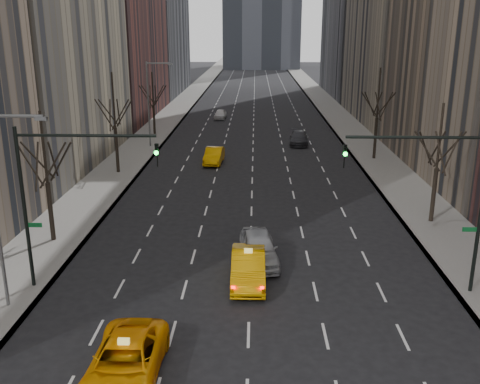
{
  "coord_description": "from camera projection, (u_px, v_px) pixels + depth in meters",
  "views": [
    {
      "loc": [
        0.21,
        -11.88,
        12.44
      ],
      "look_at": [
        -0.62,
        17.23,
        3.5
      ],
      "focal_mm": 40.0,
      "sensor_mm": 36.0,
      "label": 1
    }
  ],
  "objects": [
    {
      "name": "tree_lw_c",
      "position": [
        115.0,
        129.0,
        46.65
      ],
      "size": [
        3.36,
        3.5,
        8.74
      ],
      "color": "black",
      "rests_on": "ground"
    },
    {
      "name": "taxi_sedan",
      "position": [
        248.0,
        267.0,
        27.17
      ],
      "size": [
        1.74,
        4.89,
        1.6
      ],
      "primitive_type": "imported",
      "rotation": [
        0.0,
        0.0,
        0.01
      ],
      "color": "#DC9604",
      "rests_on": "ground"
    },
    {
      "name": "far_taxi",
      "position": [
        214.0,
        156.0,
        51.22
      ],
      "size": [
        1.85,
        4.64,
        1.5
      ],
      "primitive_type": "imported",
      "rotation": [
        0.0,
        0.0,
        -0.06
      ],
      "color": "#F7A705",
      "rests_on": "ground"
    },
    {
      "name": "sidewalk_right",
      "position": [
        334.0,
        113.0,
        81.55
      ],
      "size": [
        4.5,
        320.0,
        0.15
      ],
      "primitive_type": "cube",
      "color": "slate",
      "rests_on": "ground"
    },
    {
      "name": "sidewalk_left",
      "position": [
        174.0,
        112.0,
        82.22
      ],
      "size": [
        4.5,
        320.0,
        0.15
      ],
      "primitive_type": "cube",
      "color": "slate",
      "rests_on": "ground"
    },
    {
      "name": "tree_lw_b",
      "position": [
        48.0,
        183.0,
        31.45
      ],
      "size": [
        3.36,
        3.5,
        7.82
      ],
      "color": "black",
      "rests_on": "ground"
    },
    {
      "name": "far_suv_grey",
      "position": [
        299.0,
        138.0,
        59.65
      ],
      "size": [
        2.35,
        5.05,
        1.43
      ],
      "primitive_type": "imported",
      "rotation": [
        0.0,
        0.0,
        -0.07
      ],
      "color": "#303035",
      "rests_on": "ground"
    },
    {
      "name": "traffic_mast_left",
      "position": [
        57.0,
        183.0,
        25.12
      ],
      "size": [
        6.69,
        0.39,
        8.0
      ],
      "color": "black",
      "rests_on": "ground"
    },
    {
      "name": "streetlight_far",
      "position": [
        151.0,
        95.0,
        56.66
      ],
      "size": [
        2.83,
        0.22,
        9.0
      ],
      "color": "slate",
      "rests_on": "ground"
    },
    {
      "name": "traffic_mast_right",
      "position": [
        447.0,
        186.0,
        24.62
      ],
      "size": [
        6.69,
        0.39,
        8.0
      ],
      "color": "black",
      "rests_on": "ground"
    },
    {
      "name": "far_car_white",
      "position": [
        220.0,
        114.0,
        76.46
      ],
      "size": [
        1.77,
        4.0,
        1.34
      ],
      "primitive_type": "imported",
      "rotation": [
        0.0,
        0.0,
        -0.05
      ],
      "color": "white",
      "rests_on": "ground"
    },
    {
      "name": "streetlight_near",
      "position": [
        1.0,
        192.0,
        23.22
      ],
      "size": [
        2.83,
        0.22,
        9.0
      ],
      "color": "slate",
      "rests_on": "ground"
    },
    {
      "name": "silver_sedan_ahead",
      "position": [
        258.0,
        248.0,
        29.5
      ],
      "size": [
        2.47,
        5.07,
        1.67
      ],
      "primitive_type": "imported",
      "rotation": [
        0.0,
        0.0,
        0.1
      ],
      "color": "#9A9DA2",
      "rests_on": "ground"
    },
    {
      "name": "taxi_suv",
      "position": [
        125.0,
        362.0,
        19.51
      ],
      "size": [
        2.55,
        5.51,
        1.53
      ],
      "primitive_type": "imported",
      "rotation": [
        0.0,
        0.0,
        -0.0
      ],
      "color": "#FFA005",
      "rests_on": "ground"
    },
    {
      "name": "tree_lw_d",
      "position": [
        153.0,
        106.0,
        63.99
      ],
      "size": [
        3.36,
        3.5,
        7.36
      ],
      "color": "black",
      "rests_on": "ground"
    },
    {
      "name": "tree_rw_b",
      "position": [
        436.0,
        169.0,
        34.62
      ],
      "size": [
        3.36,
        3.5,
        7.82
      ],
      "color": "black",
      "rests_on": "ground"
    },
    {
      "name": "tree_rw_c",
      "position": [
        377.0,
        119.0,
        51.73
      ],
      "size": [
        3.36,
        3.5,
        8.74
      ],
      "color": "black",
      "rests_on": "ground"
    }
  ]
}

